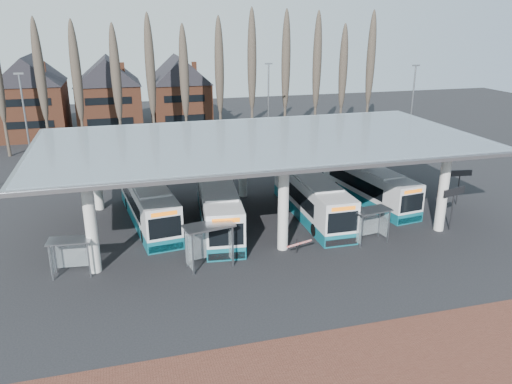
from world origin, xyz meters
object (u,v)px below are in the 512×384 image
object	(u,v)px
bus_2	(311,197)
shelter_2	(370,218)
bus_0	(148,203)
bus_1	(218,206)
shelter_0	(71,249)
shelter_1	(208,236)
bus_3	(368,185)

from	to	relation	value
bus_2	shelter_2	xyz separation A→B (m)	(2.12, -5.55, 0.23)
bus_0	bus_1	xyz separation A→B (m)	(4.94, -2.15, 0.04)
shelter_0	shelter_2	bearing A→B (deg)	4.64
shelter_2	shelter_1	bearing A→B (deg)	174.43
bus_1	bus_3	size ratio (longest dim) A/B	1.08
bus_2	shelter_0	size ratio (longest dim) A/B	4.44
bus_2	shelter_2	distance (m)	5.95
shelter_1	bus_3	bearing A→B (deg)	17.63
bus_3	shelter_1	xyz separation A→B (m)	(-15.03, -8.08, 0.61)
bus_0	shelter_0	distance (m)	8.81
shelter_0	shelter_2	size ratio (longest dim) A/B	0.95
bus_2	shelter_0	distance (m)	18.00
bus_2	bus_3	distance (m)	6.17
bus_2	bus_3	size ratio (longest dim) A/B	1.05
bus_0	shelter_0	size ratio (longest dim) A/B	4.47
shelter_1	shelter_2	world-z (taller)	shelter_1
bus_0	shelter_1	distance (m)	8.92
bus_0	bus_1	bearing A→B (deg)	-30.62
bus_1	shelter_1	xyz separation A→B (m)	(-1.82, -6.20, 0.49)
bus_2	shelter_1	size ratio (longest dim) A/B	3.59
bus_0	bus_1	world-z (taller)	bus_1
bus_1	shelter_0	world-z (taller)	bus_1
shelter_2	bus_2	bearing A→B (deg)	102.18
shelter_0	shelter_1	world-z (taller)	shelter_1
bus_2	bus_0	bearing A→B (deg)	170.52
bus_0	shelter_1	bearing A→B (deg)	-76.64
bus_3	shelter_1	bearing A→B (deg)	-159.34
bus_3	shelter_0	world-z (taller)	bus_3
shelter_0	bus_2	bearing A→B (deg)	22.44
bus_1	bus_3	distance (m)	13.35
shelter_0	shelter_1	xyz separation A→B (m)	(8.10, -1.08, 0.35)
bus_1	bus_3	bearing A→B (deg)	14.34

